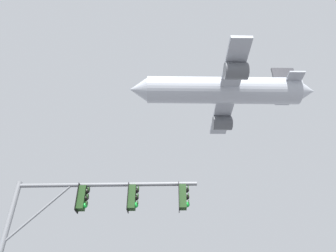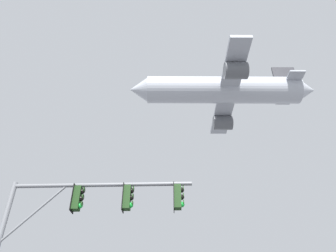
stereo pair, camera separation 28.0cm
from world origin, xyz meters
name	(u,v)px [view 1 (the left image)]	position (x,y,z in m)	size (l,w,h in m)	color
signal_pole_near	(81,218)	(-2.61, 7.77, 5.05)	(6.88, 0.57, 6.49)	slate
airplane	(222,91)	(8.42, 32.59, 32.28)	(26.95, 20.82, 7.39)	#B7BCC6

